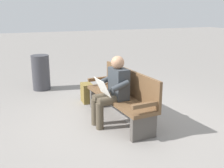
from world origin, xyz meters
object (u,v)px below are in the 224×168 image
Objects in this scene: bench_near at (123,95)px; person_seated at (113,89)px; backpack at (87,93)px; trash_bin at (41,73)px.

person_seated is (-0.09, 0.23, 0.17)m from bench_near.
person_seated is 1.32m from backpack.
trash_bin is (2.50, 1.05, -0.03)m from bench_near.
trash_bin is at bearing 29.40° from backpack.
person_seated is 2.72m from trash_bin.
person_seated reaches higher than bench_near.
bench_near reaches higher than trash_bin.
bench_near is 1.22m from backpack.
bench_near is 1.55× the size of person_seated.
trash_bin is (1.34, 0.76, 0.23)m from backpack.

